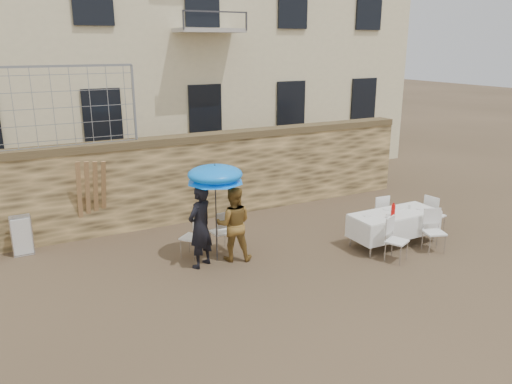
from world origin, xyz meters
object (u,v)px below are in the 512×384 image
man_suit (200,227)px  couple_chair_right (221,231)px  table_chair_front_right (435,231)px  table_chair_back (377,213)px  woman_dress (233,224)px  couple_chair_left (191,236)px  table_chair_front_left (397,240)px  banquet_table (395,214)px  table_chair_side (434,214)px  chair_stack_right (21,233)px  umbrella (215,177)px  soda_bottle (393,210)px

man_suit → couple_chair_right: (0.70, 0.55, -0.40)m
table_chair_front_right → table_chair_back: size_ratio=1.00×
woman_dress → couple_chair_left: size_ratio=1.68×
table_chair_front_left → banquet_table: bearing=27.2°
table_chair_back → table_chair_side: size_ratio=1.00×
table_chair_front_right → chair_stack_right: (-8.11, 4.20, -0.02)m
woman_dress → table_chair_front_left: woman_dress is taller
table_chair_back → table_chair_front_right: bearing=106.2°
table_chair_front_left → table_chair_front_right: bearing=-24.1°
couple_chair_right → table_chair_front_left: bearing=140.6°
man_suit → table_chair_back: 4.59m
couple_chair_left → chair_stack_right: size_ratio=1.04×
umbrella → table_chair_front_left: 4.06m
woman_dress → table_chair_front_right: (4.12, -1.70, -0.33)m
woman_dress → table_chair_side: size_ratio=1.68×
banquet_table → soda_bottle: soda_bottle is taller
woman_dress → umbrella: umbrella is taller
couple_chair_right → man_suit: bearing=35.0°
woman_dress → table_chair_side: bearing=-165.5°
table_chair_back → soda_bottle: bearing=72.5°
table_chair_front_left → woman_dress: bearing=126.5°
umbrella → chair_stack_right: umbrella is taller
couple_chair_right → soda_bottle: soda_bottle is taller
couple_chair_left → chair_stack_right: (-3.24, 1.95, -0.02)m
umbrella → couple_chair_right: umbrella is taller
soda_bottle → chair_stack_right: soda_bottle is taller
banquet_table → umbrella: bearing=165.2°
banquet_table → table_chair_front_left: 0.99m
man_suit → banquet_table: size_ratio=0.84×
couple_chair_left → table_chair_front_right: size_ratio=1.00×
umbrella → couple_chair_left: umbrella is taller
umbrella → couple_chair_left: bearing=131.6°
couple_chair_right → table_chair_back: same height
man_suit → umbrella: size_ratio=0.89×
table_chair_back → chair_stack_right: table_chair_back is taller
couple_chair_right → table_chair_back: bearing=166.6°
soda_bottle → umbrella: bearing=162.3°
table_chair_back → table_chair_side: same height
couple_chair_right → table_chair_front_right: same height
couple_chair_left → couple_chair_right: bearing=141.4°
umbrella → chair_stack_right: (-3.64, 2.40, -1.39)m
man_suit → woman_dress: 0.75m
umbrella → table_chair_front_right: (4.47, -1.80, -1.37)m
table_chair_back → banquet_table: bearing=81.3°
table_chair_front_left → table_chair_back: size_ratio=1.00×
table_chair_front_right → couple_chair_left: bearing=173.9°
umbrella → table_chair_front_left: bearing=-28.1°
woman_dress → banquet_table: 3.74m
table_chair_front_right → chair_stack_right: bearing=171.3°
chair_stack_right → soda_bottle: bearing=-25.9°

